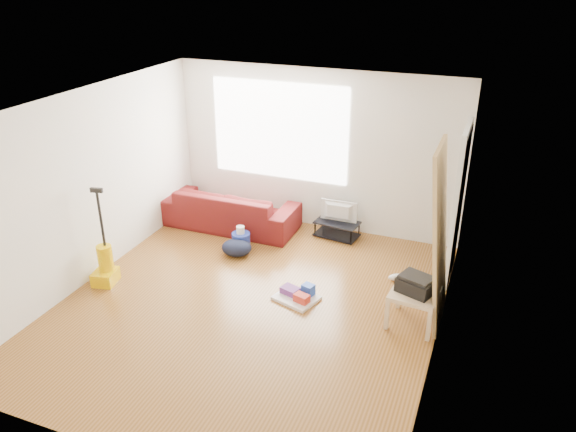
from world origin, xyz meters
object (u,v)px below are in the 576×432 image
at_px(tv_stand, 337,229).
at_px(side_table, 415,297).
at_px(bucket, 242,250).
at_px(vacuum, 105,266).
at_px(sofa, 232,226).
at_px(backpack, 237,255).
at_px(cleaning_tray, 298,295).

xyz_separation_m(tv_stand, side_table, (1.49, -1.86, 0.24)).
xyz_separation_m(bucket, vacuum, (-1.27, -1.47, 0.25)).
bearing_deg(tv_stand, side_table, -43.69).
xyz_separation_m(sofa, vacuum, (-0.78, -2.14, 0.25)).
height_order(backpack, vacuum, vacuum).
relative_size(side_table, cleaning_tray, 0.96).
distance_m(side_table, bucket, 2.86).
distance_m(tv_stand, backpack, 1.62).
height_order(side_table, vacuum, vacuum).
bearing_deg(backpack, tv_stand, 28.84).
height_order(tv_stand, bucket, tv_stand).
distance_m(tv_stand, vacuum, 3.44).
height_order(sofa, backpack, sofa).
distance_m(cleaning_tray, backpack, 1.45).
bearing_deg(bucket, cleaning_tray, -37.13).
distance_m(backpack, vacuum, 1.84).
bearing_deg(cleaning_tray, sofa, 137.25).
distance_m(cleaning_tray, vacuum, 2.57).
distance_m(sofa, bucket, 0.83).
bearing_deg(bucket, sofa, 126.67).
xyz_separation_m(tv_stand, bucket, (-1.19, -0.93, -0.13)).
bearing_deg(tv_stand, sofa, -163.25).
relative_size(sofa, side_table, 3.66).
bearing_deg(bucket, tv_stand, 38.21).
xyz_separation_m(side_table, backpack, (-2.67, 0.75, -0.37)).
bearing_deg(tv_stand, cleaning_tray, -80.79).
bearing_deg(tv_stand, backpack, -129.12).
height_order(side_table, bucket, side_table).
bearing_deg(sofa, backpack, 121.04).
height_order(sofa, bucket, sofa).
height_order(tv_stand, backpack, tv_stand).
distance_m(sofa, tv_stand, 1.71).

